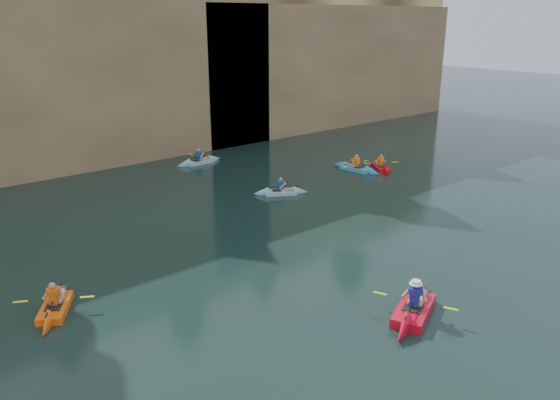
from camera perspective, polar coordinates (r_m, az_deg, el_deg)
ground at (r=16.35m, az=8.06°, el=-13.14°), size 160.00×160.00×0.00m
cliff at (r=40.60m, az=-25.53°, el=13.22°), size 70.00×16.00×12.00m
cliff_slab_center at (r=34.23m, az=-18.79°, el=12.83°), size 24.00×2.40×11.40m
cliff_slab_east at (r=45.59m, az=5.95°, el=13.89°), size 26.00×2.40×9.84m
sea_cave_east at (r=37.78m, az=-6.46°, el=8.84°), size 5.00×1.00×4.50m
main_kayaker at (r=17.24m, az=13.79°, el=-11.02°), size 3.80×2.36×1.41m
kayaker_orange at (r=18.30m, az=-22.44°, el=-10.28°), size 2.24×3.06×1.20m
kayaker_ltblue_near at (r=27.68m, az=0.07°, el=0.88°), size 2.71×2.06×1.10m
kayaker_red_far at (r=32.92m, az=10.47°, el=3.44°), size 2.08×2.86×1.08m
kayaker_ltblue_mid at (r=33.94m, az=-8.45°, el=4.02°), size 3.10×2.33×1.18m
kayaker_blue_east at (r=32.35m, az=7.95°, el=3.32°), size 2.34×3.39×1.18m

